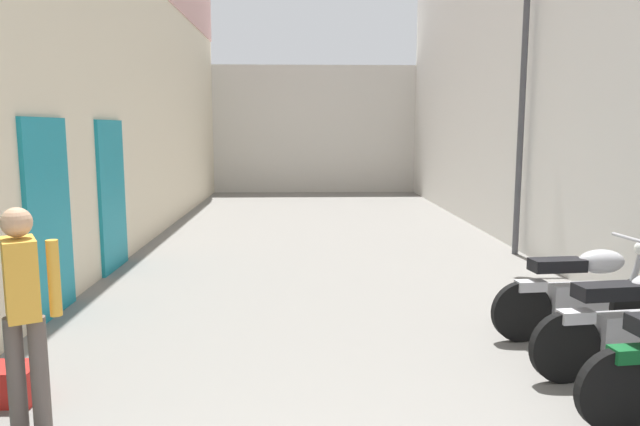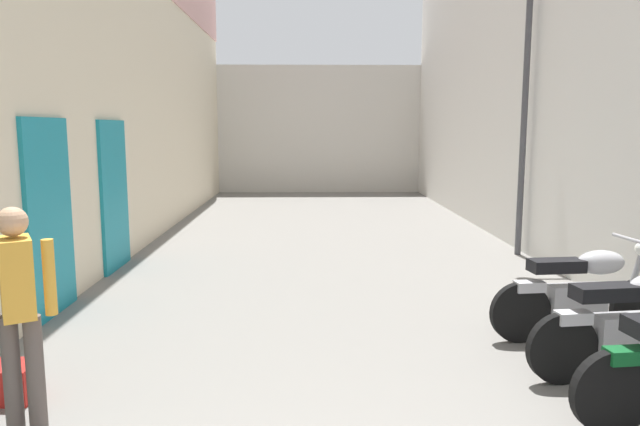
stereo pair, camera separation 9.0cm
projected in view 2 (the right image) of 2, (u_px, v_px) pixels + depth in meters
ground_plane at (335, 278)px, 8.22m from camera, size 34.26×34.26×0.00m
building_right at (537, 54)px, 9.80m from camera, size 0.45×18.26×6.61m
building_far_end at (318, 129)px, 19.93m from camera, size 9.52×2.00×4.08m
motorcycle_fourth at (635, 321)px, 4.86m from camera, size 1.85×0.58×1.04m
motorcycle_fifth at (583, 291)px, 5.78m from camera, size 1.85×0.58×1.04m
pedestrian_mid_alley at (18, 302)px, 3.97m from camera, size 0.52×0.39×1.57m
plastic_crate at (6, 382)px, 4.54m from camera, size 0.44×0.32×0.28m
street_lamp at (520, 86)px, 9.38m from camera, size 0.79×0.18×4.70m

